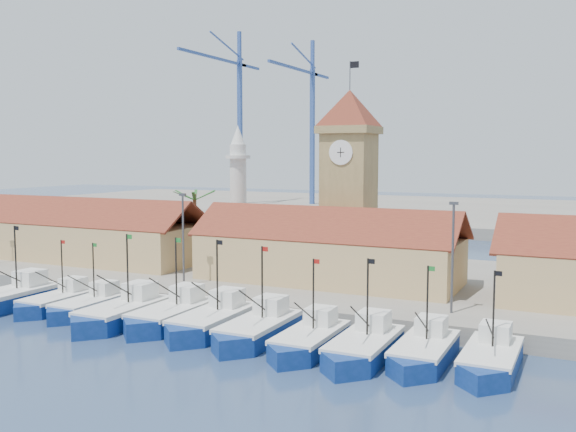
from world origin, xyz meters
The scene contains 22 objects.
ground centered at (0.00, 0.00, 0.00)m, with size 400.00×400.00×0.00m, color navy.
quay centered at (0.00, 24.00, 0.75)m, with size 140.00×32.00×1.50m, color gray.
terminal centered at (0.00, 110.00, 1.00)m, with size 240.00×80.00×2.00m, color gray.
boat_0 centered at (-24.76, 2.09, 0.84)m, with size 3.90×10.68×8.08m.
boat_1 centered at (-20.16, 3.43, 0.70)m, with size 3.28×8.97×6.79m.
boat_2 centered at (-16.37, 3.42, 0.70)m, with size 3.25×8.91×6.74m.
boat_3 centered at (-11.50, 2.07, 0.83)m, with size 3.86×10.57×8.00m.
boat_4 centered at (-7.41, 3.38, 0.80)m, with size 3.75×10.26×7.76m.
boat_5 centered at (-3.25, 3.18, 0.81)m, with size 3.79×10.38×7.85m.
boat_6 centered at (1.14, 2.68, 0.79)m, with size 3.69×10.10×7.64m.
boat_7 centered at (5.78, 1.99, 0.73)m, with size 3.42×9.36×7.08m.
boat_8 centered at (9.95, 1.90, 0.77)m, with size 3.58×9.82×7.43m.
boat_9 centered at (13.96, 2.90, 0.73)m, with size 3.39×9.30×7.03m.
boat_10 centered at (18.33, 3.14, 0.72)m, with size 3.38×9.26×7.01m.
hall_left centered at (-32.00, 20.00, 3.99)m, with size 31.20×10.13×7.61m.
hall_center centered at (0.00, 20.00, 3.99)m, with size 27.04×10.13×7.61m.
clock_tower centered at (0.00, 26.00, 11.96)m, with size 5.80×5.80×22.70m.
minaret centered at (-15.00, 28.00, 9.73)m, with size 3.00×3.00×16.30m.
palm_tree centered at (-20.00, 26.00, 6.25)m, with size 5.60×5.03×8.39m.
lamp_posts centered at (0.50, 12.00, 6.48)m, with size 80.70×0.25×9.03m.
crane_blue_far centered at (-57.09, 100.08, 26.07)m, with size 1.00×36.23×42.84m.
crane_blue_near centered at (-39.83, 106.40, 24.45)m, with size 1.00×33.61×40.31m.
Camera 1 is at (24.00, -39.60, 14.21)m, focal length 40.00 mm.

